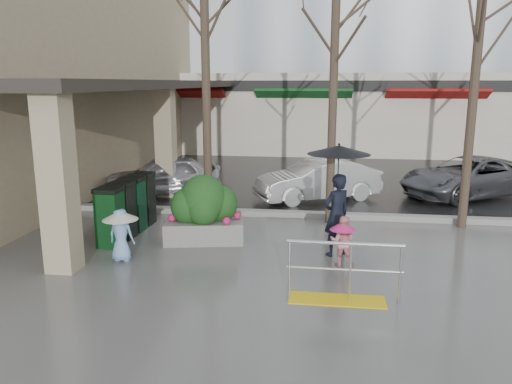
% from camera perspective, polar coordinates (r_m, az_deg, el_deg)
% --- Properties ---
extents(ground, '(120.00, 120.00, 0.00)m').
position_cam_1_polar(ground, '(9.77, 1.34, -8.93)').
color(ground, '#51514F').
rests_on(ground, ground).
extents(street_asphalt, '(120.00, 36.00, 0.01)m').
position_cam_1_polar(street_asphalt, '(31.27, 5.91, 5.82)').
color(street_asphalt, black).
rests_on(street_asphalt, ground).
extents(curb, '(120.00, 0.30, 0.15)m').
position_cam_1_polar(curb, '(13.54, 3.25, -2.51)').
color(curb, gray).
rests_on(curb, ground).
extents(near_building, '(6.00, 18.00, 8.00)m').
position_cam_1_polar(near_building, '(19.77, -23.24, 12.72)').
color(near_building, tan).
rests_on(near_building, ground).
extents(canopy_slab, '(2.80, 18.00, 0.25)m').
position_cam_1_polar(canopy_slab, '(18.01, -11.31, 12.39)').
color(canopy_slab, '#2D2823').
rests_on(canopy_slab, pillar_front).
extents(pillar_front, '(0.55, 0.55, 3.50)m').
position_cam_1_polar(pillar_front, '(10.02, -21.71, 1.13)').
color(pillar_front, tan).
rests_on(pillar_front, ground).
extents(pillar_back, '(0.55, 0.55, 3.50)m').
position_cam_1_polar(pillar_back, '(15.93, -10.27, 5.70)').
color(pillar_back, tan).
rests_on(pillar_back, ground).
extents(storefront_row, '(34.00, 6.74, 4.00)m').
position_cam_1_polar(storefront_row, '(27.08, 9.99, 8.96)').
color(storefront_row, beige).
rests_on(storefront_row, ground).
extents(handrail, '(1.90, 0.50, 1.03)m').
position_cam_1_polar(handrail, '(8.48, 9.73, -9.82)').
color(handrail, yellow).
rests_on(handrail, ground).
extents(tree_west, '(3.20, 3.20, 6.80)m').
position_cam_1_polar(tree_west, '(13.09, -5.89, 19.05)').
color(tree_west, '#382B21').
rests_on(tree_west, ground).
extents(tree_midwest, '(3.20, 3.20, 7.00)m').
position_cam_1_polar(tree_midwest, '(12.76, 9.11, 19.81)').
color(tree_midwest, '#382B21').
rests_on(tree_midwest, ground).
extents(tree_mideast, '(3.20, 3.20, 6.50)m').
position_cam_1_polar(tree_mideast, '(13.19, 24.21, 17.04)').
color(tree_mideast, '#382B21').
rests_on(tree_mideast, ground).
extents(woman, '(1.30, 1.30, 2.37)m').
position_cam_1_polar(woman, '(10.35, 9.30, 0.28)').
color(woman, black).
rests_on(woman, ground).
extents(child_pink, '(0.52, 0.52, 1.02)m').
position_cam_1_polar(child_pink, '(9.98, 9.85, -5.18)').
color(child_pink, pink).
rests_on(child_pink, ground).
extents(child_blue, '(0.73, 0.73, 1.09)m').
position_cam_1_polar(child_blue, '(10.43, -15.19, -4.06)').
color(child_blue, '#78A4D6').
rests_on(child_blue, ground).
extents(planter, '(1.90, 1.20, 1.54)m').
position_cam_1_polar(planter, '(11.35, -5.95, -2.05)').
color(planter, gray).
rests_on(planter, ground).
extents(news_boxes, '(0.63, 2.39, 1.33)m').
position_cam_1_polar(news_boxes, '(12.22, -14.45, -1.68)').
color(news_boxes, '#0E3D18').
rests_on(news_boxes, ground).
extents(car_a, '(3.98, 2.64, 1.26)m').
position_cam_1_polar(car_a, '(16.38, -10.57, 1.90)').
color(car_a, '#ABAAAF').
rests_on(car_a, ground).
extents(car_b, '(4.02, 2.90, 1.26)m').
position_cam_1_polar(car_b, '(15.44, 7.09, 1.39)').
color(car_b, silver).
rests_on(car_b, ground).
extents(car_c, '(4.97, 4.11, 1.26)m').
position_cam_1_polar(car_c, '(17.19, 23.16, 1.60)').
color(car_c, '#56585D').
rests_on(car_c, ground).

